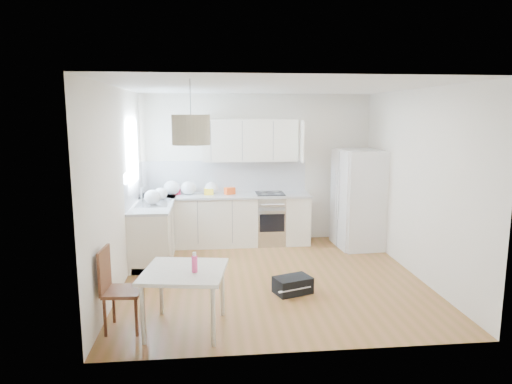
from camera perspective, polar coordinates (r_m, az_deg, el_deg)
The scene contains 29 objects.
floor at distance 6.72m, azimuth 2.05°, elevation -10.66°, with size 4.20×4.20×0.00m, color brown.
ceiling at distance 6.31m, azimuth 2.20°, elevation 12.97°, with size 4.20×4.20×0.00m, color white.
wall_back at distance 8.45m, azimuth 0.16°, elevation 2.98°, with size 4.20×4.20×0.00m, color white.
wall_left at distance 6.44m, azimuth -16.73°, elevation 0.45°, with size 4.20×4.20×0.00m, color white.
wall_right at distance 6.98m, azimuth 19.45°, elevation 1.01°, with size 4.20×4.20×0.00m, color white.
window_glassblock at distance 7.51m, azimuth -15.15°, elevation 4.87°, with size 0.02×1.00×1.00m, color #BFE0F9.
cabinets_back at distance 8.27m, azimuth -3.77°, elevation -3.59°, with size 3.00×0.60×0.88m, color white.
cabinets_left at distance 7.74m, azimuth -12.55°, elevation -4.74°, with size 0.60×1.80×0.88m, color white.
counter_back at distance 8.17m, azimuth -3.81°, elevation -0.45°, with size 3.02×0.64×0.04m, color #AFB2B4.
counter_left at distance 7.64m, azimuth -12.68°, elevation -1.39°, with size 0.64×1.82×0.04m, color #AFB2B4.
backsplash_back at distance 8.42m, azimuth -3.90°, elevation 1.98°, with size 3.00×0.01×0.58m, color white.
backsplash_left at distance 7.63m, azimuth -14.96°, elevation 0.86°, with size 0.01×1.80×0.58m, color white.
upper_cabinets at distance 8.23m, azimuth -0.76°, elevation 6.47°, with size 1.70×0.32×0.75m, color white.
range_oven at distance 8.33m, azimuth 1.74°, elevation -3.47°, with size 0.50×0.61×0.88m, color #B4B6B9, non-canonical shape.
sink at distance 7.59m, azimuth -12.73°, elevation -1.36°, with size 0.50×0.80×0.16m, color #B4B6B9, non-canonical shape.
refrigerator at distance 8.24m, azimuth 12.81°, elevation -0.83°, with size 0.83×0.87×1.73m, color white, non-canonical shape.
dining_table at distance 5.08m, azimuth -8.93°, elevation -10.34°, with size 0.99×0.99×0.68m.
dining_chair at distance 5.26m, azimuth -16.23°, elevation -11.59°, with size 0.39×0.39×0.92m, color #492916, non-canonical shape.
drink_bottle at distance 4.93m, azimuth -7.69°, elevation -8.70°, with size 0.06×0.06×0.22m, color #EC4180.
gym_bag at distance 6.17m, azimuth 4.61°, elevation -11.51°, with size 0.47×0.31×0.22m, color black.
pendant_lamp at distance 4.85m, azimuth -8.12°, elevation 7.72°, with size 0.40×0.40×0.31m, color beige.
grocery_bag_a at distance 8.22m, azimuth -10.51°, elevation 0.51°, with size 0.29×0.24×0.26m, color white.
grocery_bag_b at distance 8.20m, azimuth -8.45°, elevation 0.50°, with size 0.27×0.23×0.24m, color white.
grocery_bag_c at distance 8.20m, azimuth -5.57°, elevation 0.47°, with size 0.24×0.21×0.22m, color white.
grocery_bag_d at distance 7.81m, azimuth -11.84°, elevation -0.21°, with size 0.23×0.19×0.20m, color white.
grocery_bag_e at distance 7.44m, azimuth -12.83°, elevation -0.62°, with size 0.26×0.22×0.24m, color white.
snack_orange at distance 8.18m, azimuth -3.30°, elevation 0.14°, with size 0.18×0.11×0.12m, color #EE4D15.
snack_yellow at distance 8.15m, azimuth -5.92°, elevation 0.04°, with size 0.17×0.10×0.11m, color yellow.
snack_red at distance 8.26m, azimuth -9.96°, elevation 0.02°, with size 0.14×0.09×0.10m, color red.
Camera 1 is at (-0.87, -6.24, 2.34)m, focal length 32.00 mm.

